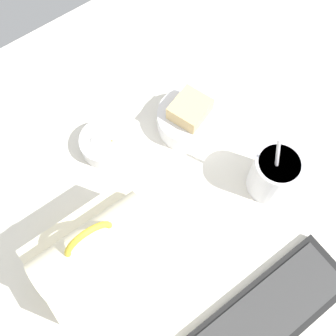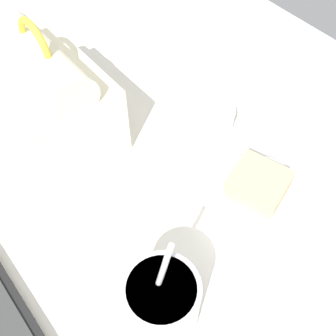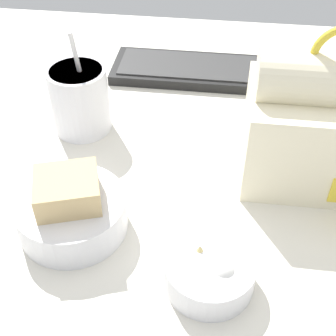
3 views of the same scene
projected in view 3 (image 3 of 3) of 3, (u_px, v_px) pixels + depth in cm
name	position (u px, v px, depth cm)	size (l,w,h in cm)	color
desk_surface	(168.00, 186.00, 68.30)	(140.00, 110.00, 2.00)	silver
keyboard	(205.00, 71.00, 88.94)	(35.15, 11.98, 2.10)	black
lunch_bag	(326.00, 125.00, 63.32)	(21.34, 15.17, 23.05)	#EFE5C1
soup_cup	(80.00, 99.00, 73.58)	(9.18, 9.18, 17.86)	silver
bento_bowl_sandwich	(71.00, 210.00, 59.06)	(14.00, 14.00, 8.55)	silver
bento_bowl_snacks	(209.00, 271.00, 53.38)	(10.47, 10.47, 4.74)	silver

